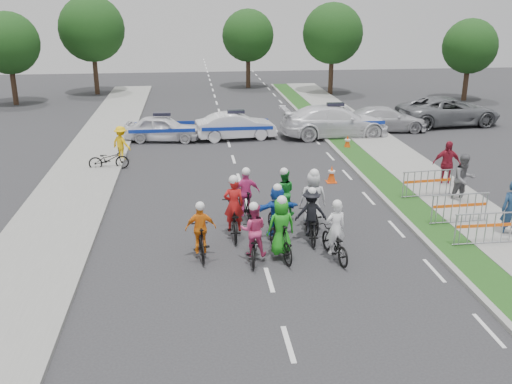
{
  "coord_description": "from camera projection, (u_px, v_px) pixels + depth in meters",
  "views": [
    {
      "loc": [
        -1.95,
        -13.49,
        7.16
      ],
      "look_at": [
        0.12,
        4.05,
        1.1
      ],
      "focal_mm": 40.0,
      "sensor_mm": 36.0,
      "label": 1
    }
  ],
  "objects": [
    {
      "name": "barrier_2",
      "position": [
        427.0,
        185.0,
        21.1
      ],
      "size": [
        2.04,
        0.67,
        1.12
      ],
      "primitive_type": null,
      "rotation": [
        0.0,
        0.0,
        0.09
      ],
      "color": "#A5A8AD",
      "rests_on": "ground"
    },
    {
      "name": "rider_2",
      "position": [
        253.0,
        238.0,
        16.15
      ],
      "size": [
        0.83,
        1.83,
        1.8
      ],
      "rotation": [
        0.0,
        0.0,
        3.01
      ],
      "color": "black",
      "rests_on": "ground"
    },
    {
      "name": "tree_0",
      "position": [
        8.0,
        43.0,
        38.61
      ],
      "size": [
        4.2,
        4.2,
        6.3
      ],
      "color": "#382619",
      "rests_on": "ground"
    },
    {
      "name": "spectator_2",
      "position": [
        447.0,
        164.0,
        22.43
      ],
      "size": [
        1.16,
        0.67,
        1.85
      ],
      "primitive_type": "imported",
      "rotation": [
        0.0,
        0.0,
        -0.21
      ],
      "color": "maroon",
      "rests_on": "ground"
    },
    {
      "name": "rider_5",
      "position": [
        277.0,
        216.0,
        17.55
      ],
      "size": [
        1.51,
        1.8,
        1.83
      ],
      "rotation": [
        0.0,
        0.0,
        3.3
      ],
      "color": "black",
      "rests_on": "ground"
    },
    {
      "name": "police_car_1",
      "position": [
        236.0,
        126.0,
        30.1
      ],
      "size": [
        4.33,
        1.91,
        1.38
      ],
      "primitive_type": "imported",
      "rotation": [
        0.0,
        0.0,
        1.68
      ],
      "color": "white",
      "rests_on": "ground"
    },
    {
      "name": "parked_bike",
      "position": [
        109.0,
        159.0,
        24.84
      ],
      "size": [
        1.77,
        0.74,
        0.9
      ],
      "primitive_type": "imported",
      "rotation": [
        0.0,
        0.0,
        1.66
      ],
      "color": "black",
      "rests_on": "ground"
    },
    {
      "name": "police_car_0",
      "position": [
        163.0,
        128.0,
        29.73
      ],
      "size": [
        4.1,
        2.13,
        1.33
      ],
      "primitive_type": "imported",
      "rotation": [
        0.0,
        0.0,
        1.42
      ],
      "color": "white",
      "rests_on": "ground"
    },
    {
      "name": "rider_7",
      "position": [
        313.0,
        206.0,
        18.33
      ],
      "size": [
        0.87,
        1.96,
        2.05
      ],
      "rotation": [
        0.0,
        0.0,
        3.13
      ],
      "color": "black",
      "rests_on": "ground"
    },
    {
      "name": "ground",
      "position": [
        269.0,
        280.0,
        15.21
      ],
      "size": [
        90.0,
        90.0,
        0.0
      ],
      "primitive_type": "plane",
      "color": "#28282B",
      "rests_on": "ground"
    },
    {
      "name": "rider_6",
      "position": [
        234.0,
        216.0,
        17.85
      ],
      "size": [
        0.74,
        2.0,
        2.02
      ],
      "rotation": [
        0.0,
        0.0,
        3.12
      ],
      "color": "black",
      "rests_on": "ground"
    },
    {
      "name": "tree_2",
      "position": [
        470.0,
        46.0,
        40.39
      ],
      "size": [
        3.85,
        3.85,
        5.77
      ],
      "color": "#382619",
      "rests_on": "ground"
    },
    {
      "name": "marshal_hiviz",
      "position": [
        121.0,
        143.0,
        26.2
      ],
      "size": [
        1.16,
        1.09,
        1.57
      ],
      "primitive_type": "imported",
      "rotation": [
        0.0,
        0.0,
        2.46
      ],
      "color": "yellow",
      "rests_on": "ground"
    },
    {
      "name": "grass_strip",
      "position": [
        409.0,
        205.0,
        20.53
      ],
      "size": [
        1.2,
        60.0,
        0.11
      ],
      "primitive_type": "cube",
      "color": "#1F4215",
      "rests_on": "ground"
    },
    {
      "name": "spectator_0",
      "position": [
        512.0,
        210.0,
        17.58
      ],
      "size": [
        0.78,
        0.64,
        1.85
      ],
      "primitive_type": "imported",
      "rotation": [
        0.0,
        0.0,
        -0.35
      ],
      "color": "navy",
      "rests_on": "ground"
    },
    {
      "name": "sidewalk_left",
      "position": [
        58.0,
        219.0,
        19.17
      ],
      "size": [
        3.0,
        60.0,
        0.13
      ],
      "primitive_type": "cube",
      "color": "gray",
      "rests_on": "ground"
    },
    {
      "name": "barrier_1",
      "position": [
        459.0,
        210.0,
        18.63
      ],
      "size": [
        2.02,
        0.6,
        1.12
      ],
      "primitive_type": null,
      "rotation": [
        0.0,
        0.0,
        0.05
      ],
      "color": "#A5A8AD",
      "rests_on": "ground"
    },
    {
      "name": "tree_3",
      "position": [
        92.0,
        29.0,
        42.69
      ],
      "size": [
        4.9,
        4.9,
        7.35
      ],
      "color": "#382619",
      "rests_on": "ground"
    },
    {
      "name": "rider_0",
      "position": [
        335.0,
        239.0,
        16.26
      ],
      "size": [
        0.9,
        1.87,
        1.83
      ],
      "rotation": [
        0.0,
        0.0,
        3.3
      ],
      "color": "black",
      "rests_on": "ground"
    },
    {
      "name": "rider_4",
      "position": [
        311.0,
        220.0,
        17.48
      ],
      "size": [
        1.0,
        1.75,
        1.76
      ],
      "rotation": [
        0.0,
        0.0,
        3.1
      ],
      "color": "black",
      "rests_on": "ground"
    },
    {
      "name": "police_car_2",
      "position": [
        335.0,
        121.0,
        30.53
      ],
      "size": [
        5.84,
        2.48,
        1.68
      ],
      "primitive_type": "imported",
      "rotation": [
        0.0,
        0.0,
        1.59
      ],
      "color": "white",
      "rests_on": "ground"
    },
    {
      "name": "civilian_sedan",
      "position": [
        385.0,
        119.0,
        31.93
      ],
      "size": [
        4.74,
        2.19,
        1.34
      ],
      "primitive_type": "imported",
      "rotation": [
        0.0,
        0.0,
        1.5
      ],
      "color": "silver",
      "rests_on": "ground"
    },
    {
      "name": "rider_8",
      "position": [
        283.0,
        200.0,
        19.18
      ],
      "size": [
        0.85,
        1.87,
        1.84
      ],
      "rotation": [
        0.0,
        0.0,
        3.02
      ],
      "color": "black",
      "rests_on": "ground"
    },
    {
      "name": "tree_1",
      "position": [
        333.0,
        34.0,
        42.92
      ],
      "size": [
        4.55,
        4.55,
        6.82
      ],
      "color": "#382619",
      "rests_on": "ground"
    },
    {
      "name": "civilian_suv",
      "position": [
        449.0,
        111.0,
        33.36
      ],
      "size": [
        6.14,
        3.24,
        1.65
      ],
      "primitive_type": "imported",
      "rotation": [
        0.0,
        0.0,
        1.66
      ],
      "color": "slate",
      "rests_on": "ground"
    },
    {
      "name": "rider_1",
      "position": [
        281.0,
        234.0,
        16.25
      ],
      "size": [
        0.9,
        1.91,
        1.94
      ],
      "rotation": [
        0.0,
        0.0,
        3.34
      ],
      "color": "black",
      "rests_on": "ground"
    },
    {
      "name": "sidewalk_right",
      "position": [
        457.0,
        203.0,
        20.73
      ],
      "size": [
        2.4,
        60.0,
        0.13
      ],
      "primitive_type": "cube",
      "color": "gray",
      "rests_on": "ground"
    },
    {
      "name": "cone_0",
      "position": [
        332.0,
        174.0,
        23.12
      ],
      "size": [
        0.4,
        0.4,
        0.7
      ],
      "color": "#F24C0C",
      "rests_on": "ground"
    },
    {
      "name": "curb_right",
      "position": [
        390.0,
        206.0,
        20.46
      ],
      "size": [
        0.2,
        60.0,
        0.12
      ],
      "primitive_type": "cube",
      "color": "gray",
      "rests_on": "ground"
    },
    {
      "name": "barrier_0",
      "position": [
        485.0,
        230.0,
        17.0
      ],
      "size": [
        2.0,
        0.51,
        1.12
      ],
      "primitive_type": null,
      "rotation": [
        0.0,
        0.0,
        0.01
      ],
      "color": "#A5A8AD",
      "rests_on": "ground"
    },
    {
      "name": "spectator_1",
      "position": [
        464.0,
        179.0,
        20.63
      ],
      "size": [
        0.96,
        0.79,
        1.82
      ],
      "primitive_type": "imported",
      "rotation": [
        0.0,
        0.0,
        0.12
      ],
      "color": "#59585D",
      "rests_on": "ground"
    },
    {
      "name": "cone_1",
      "position": [
        347.0,
        142.0,
        28.22
      ],
      "size": [
        0.4,
        0.4,
        0.7
      ],
      "color": "#F24C0C",
      "rests_on": "ground"
    },
    {
      "name": "rider_9",
      "position": [
        246.0,
        200.0,
        19.08
      ],
      "size": [
        0.99,
        1.84,
        1.87
      ],
      "rotation": [
        0.0,
        0.0,
        3.32
      ],
      "color": "black",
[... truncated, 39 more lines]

